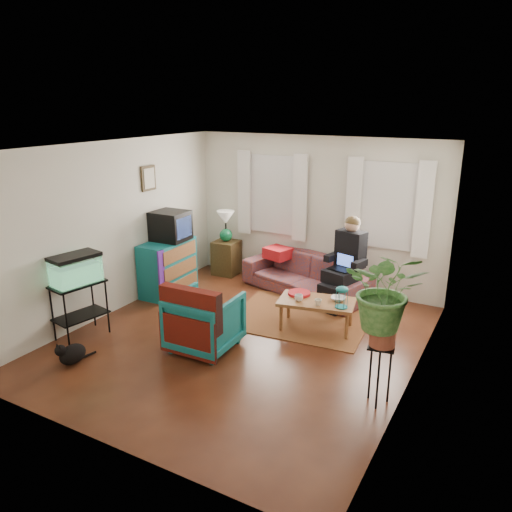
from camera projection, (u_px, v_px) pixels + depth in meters
The scene contains 31 objects.
floor at pixel (242, 340), 6.85m from camera, with size 4.50×5.00×0.01m, color #4F2B14.
ceiling at pixel (240, 147), 6.07m from camera, with size 4.50×5.00×0.01m, color white.
wall_back at pixel (315, 213), 8.55m from camera, with size 4.50×0.01×2.60m, color silver.
wall_front at pixel (96, 321), 4.37m from camera, with size 4.50×0.01×2.60m, color silver.
wall_left at pixel (112, 229), 7.50m from camera, with size 0.01×5.00×2.60m, color silver.
wall_right at pixel (419, 278), 5.42m from camera, with size 0.01×5.00×2.60m, color silver.
window_left at pixel (273, 195), 8.83m from camera, with size 1.08×0.04×1.38m, color white.
window_right at pixel (389, 206), 7.88m from camera, with size 1.08×0.04×1.38m, color white.
curtains_left at pixel (271, 195), 8.76m from camera, with size 1.36×0.06×1.50m, color white.
curtains_right at pixel (387, 207), 7.81m from camera, with size 1.36×0.06×1.50m, color white.
picture_frame at pixel (149, 178), 8.00m from camera, with size 0.04×0.32×0.40m, color #3D2616.
area_rug at pixel (300, 318), 7.54m from camera, with size 2.00×1.60×0.01m, color maroon.
sofa at pixel (306, 269), 8.41m from camera, with size 2.21×0.87×0.86m, color brown.
seated_person at pixel (346, 266), 7.81m from camera, with size 0.55×0.68×1.32m, color black, non-canonical shape.
side_table at pixel (226, 258), 9.38m from camera, with size 0.44×0.44×0.64m, color #3B2616.
table_lamp at pixel (226, 227), 9.20m from camera, with size 0.33×0.33×0.58m, color white, non-canonical shape.
dresser at pixel (168, 267), 8.40m from camera, with size 0.51×1.01×0.91m, color #105364.
crt_tv at pixel (170, 226), 8.27m from camera, with size 0.56×0.51×0.49m, color black.
aquarium_stand at pixel (80, 310), 6.84m from camera, with size 0.39×0.70×0.79m, color black.
aquarium at pixel (76, 269), 6.66m from camera, with size 0.35×0.64×0.41m, color #7FD899.
black_cat at pixel (72, 352), 6.19m from camera, with size 0.24×0.37×0.32m, color black.
armchair at pixel (205, 319), 6.52m from camera, with size 0.82×0.76×0.84m, color #116369.
serape_throw at pixel (190, 315), 6.19m from camera, with size 0.84×0.19×0.69m, color #9E0A0A.
coffee_table at pixel (316, 315), 7.12m from camera, with size 1.06×0.58×0.44m, color brown.
cup_a at pixel (299, 298), 7.03m from camera, with size 0.12×0.12×0.09m, color white.
cup_b at pixel (318, 302), 6.87m from camera, with size 0.10×0.10×0.09m, color beige.
bowl at pixel (338, 299), 7.06m from camera, with size 0.21×0.21×0.05m, color white.
snack_tray at pixel (299, 293), 7.27m from camera, with size 0.33×0.33×0.04m, color #B21414.
birdcage at pixel (342, 297), 6.78m from camera, with size 0.17×0.17×0.31m, color #115B6B, non-canonical shape.
plant_stand at pixel (379, 374), 5.33m from camera, with size 0.29×0.29×0.70m, color black.
potted_plant at pixel (385, 303), 5.08m from camera, with size 0.79×0.69×0.88m, color #599947.
Camera 1 is at (3.16, -5.33, 3.14)m, focal length 35.00 mm.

